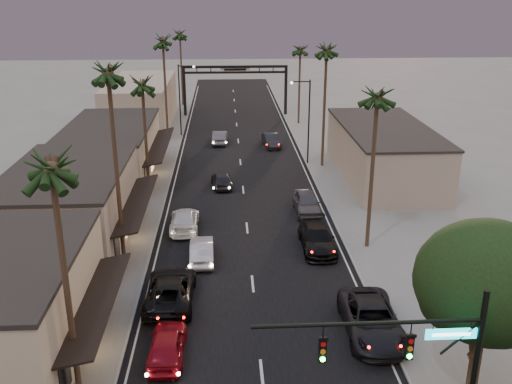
{
  "coord_description": "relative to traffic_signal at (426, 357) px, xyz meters",
  "views": [
    {
      "loc": [
        -1.56,
        -13.31,
        17.93
      ],
      "look_at": [
        0.79,
        29.42,
        2.5
      ],
      "focal_mm": 40.0,
      "sensor_mm": 36.0,
      "label": 1
    }
  ],
  "objects": [
    {
      "name": "curbside_grey",
      "position": [
        -0.53,
        27.05,
        -4.22
      ],
      "size": [
        2.09,
        5.08,
        1.72
      ],
      "primitive_type": "imported",
      "rotation": [
        0.0,
        0.0,
        0.01
      ],
      "color": "#434348",
      "rests_on": "ground"
    },
    {
      "name": "arch",
      "position": [
        -5.69,
        66.0,
        0.45
      ],
      "size": [
        15.2,
        0.4,
        7.27
      ],
      "color": "black",
      "rests_on": "ground"
    },
    {
      "name": "oncoming_grey_far",
      "position": [
        -7.95,
        50.02,
        -4.3
      ],
      "size": [
        1.83,
        4.78,
        1.55
      ],
      "primitive_type": "imported",
      "rotation": [
        0.0,
        0.0,
        3.1
      ],
      "color": "#535258",
      "rests_on": "ground"
    },
    {
      "name": "streetlight_left",
      "position": [
        -12.61,
        54.0,
        0.25
      ],
      "size": [
        2.13,
        0.3,
        9.0
      ],
      "color": "black",
      "rests_on": "ground"
    },
    {
      "name": "curbside_near",
      "position": [
        0.51,
        9.08,
        -4.2
      ],
      "size": [
        3.05,
        6.4,
        1.76
      ],
      "primitive_type": "imported",
      "rotation": [
        0.0,
        0.0,
        -0.02
      ],
      "color": "black",
      "rests_on": "ground"
    },
    {
      "name": "palm_far",
      "position": [
        -13.99,
        74.0,
        6.36
      ],
      "size": [
        3.2,
        3.2,
        13.2
      ],
      "color": "#38281C",
      "rests_on": "ground"
    },
    {
      "name": "storefront_mid",
      "position": [
        -18.69,
        22.0,
        -2.33
      ],
      "size": [
        8.0,
        14.0,
        5.5
      ],
      "primitive_type": "cube",
      "color": "gray",
      "rests_on": "ground"
    },
    {
      "name": "palm_rb",
      "position": [
        2.91,
        40.0,
        7.33
      ],
      "size": [
        3.2,
        3.2,
        14.2
      ],
      "color": "#38281C",
      "rests_on": "ground"
    },
    {
      "name": "storefront_dist",
      "position": [
        -18.69,
        61.0,
        -2.08
      ],
      "size": [
        8.0,
        20.0,
        6.0
      ],
      "primitive_type": "cube",
      "color": "gray",
      "rests_on": "ground"
    },
    {
      "name": "curbside_black",
      "position": [
        -0.77,
        19.98,
        -4.25
      ],
      "size": [
        2.34,
        5.74,
        1.67
      ],
      "primitive_type": "imported",
      "rotation": [
        0.0,
        0.0,
        0.0
      ],
      "color": "black",
      "rests_on": "ground"
    },
    {
      "name": "palm_lc",
      "position": [
        -14.29,
        32.0,
        5.39
      ],
      "size": [
        3.2,
        3.2,
        12.2
      ],
      "color": "#38281C",
      "rests_on": "ground"
    },
    {
      "name": "oncoming_dgrey",
      "position": [
        -7.71,
        33.98,
        -4.34
      ],
      "size": [
        2.22,
        4.51,
        1.48
      ],
      "primitive_type": "imported",
      "rotation": [
        0.0,
        0.0,
        3.25
      ],
      "color": "black",
      "rests_on": "ground"
    },
    {
      "name": "palm_ld",
      "position": [
        -14.29,
        51.0,
        7.33
      ],
      "size": [
        3.2,
        3.2,
        14.2
      ],
      "color": "#38281C",
      "rests_on": "ground"
    },
    {
      "name": "road",
      "position": [
        -5.69,
        41.0,
        -5.08
      ],
      "size": [
        14.0,
        120.0,
        0.02
      ],
      "primitive_type": "cube",
      "color": "black",
      "rests_on": "ground"
    },
    {
      "name": "corner_tree",
      "position": [
        3.79,
        3.45,
        0.9
      ],
      "size": [
        6.2,
        6.2,
        8.8
      ],
      "color": "#38281C",
      "rests_on": "ground"
    },
    {
      "name": "palm_ra",
      "position": [
        2.91,
        20.0,
        6.36
      ],
      "size": [
        3.2,
        3.2,
        13.2
      ],
      "color": "#38281C",
      "rests_on": "ground"
    },
    {
      "name": "streetlight_right",
      "position": [
        1.23,
        41.0,
        0.25
      ],
      "size": [
        2.13,
        0.3,
        9.0
      ],
      "color": "black",
      "rests_on": "ground"
    },
    {
      "name": "oncoming_red",
      "position": [
        -10.43,
        7.57,
        -4.31
      ],
      "size": [
        1.89,
        4.54,
        1.54
      ],
      "primitive_type": "imported",
      "rotation": [
        0.0,
        0.0,
        3.13
      ],
      "color": "maroon",
      "rests_on": "ground"
    },
    {
      "name": "curbside_far",
      "position": [
        -1.83,
        48.22,
        -4.32
      ],
      "size": [
        2.13,
        4.79,
        1.53
      ],
      "primitive_type": "imported",
      "rotation": [
        0.0,
        0.0,
        0.11
      ],
      "color": "black",
      "rests_on": "ground"
    },
    {
      "name": "oncoming_silver",
      "position": [
        -9.04,
        18.57,
        -4.33
      ],
      "size": [
        1.73,
        4.6,
        1.5
      ],
      "primitive_type": "imported",
      "rotation": [
        0.0,
        0.0,
        3.17
      ],
      "color": "#AAA9AF",
      "rests_on": "ground"
    },
    {
      "name": "traffic_signal",
      "position": [
        0.0,
        0.0,
        0.0
      ],
      "size": [
        8.51,
        0.22,
        7.8
      ],
      "color": "black",
      "rests_on": "ground"
    },
    {
      "name": "oncoming_white",
      "position": [
        -10.57,
        24.07,
        -4.31
      ],
      "size": [
        2.19,
        5.32,
        1.54
      ],
      "primitive_type": "imported",
      "rotation": [
        0.0,
        0.0,
        3.15
      ],
      "color": "silver",
      "rests_on": "ground"
    },
    {
      "name": "palm_rc",
      "position": [
        2.91,
        60.0,
        5.39
      ],
      "size": [
        3.2,
        3.2,
        12.2
      ],
      "color": "#38281C",
      "rests_on": "ground"
    },
    {
      "name": "storefront_far",
      "position": [
        -18.69,
        38.0,
        -2.58
      ],
      "size": [
        8.0,
        16.0,
        5.0
      ],
      "primitive_type": "cube",
      "color": "beige",
      "rests_on": "ground"
    },
    {
      "name": "oncoming_pickup",
      "position": [
        -10.73,
        13.07,
        -4.23
      ],
      "size": [
        2.91,
        6.16,
        1.7
      ],
      "primitive_type": "imported",
      "rotation": [
        0.0,
        0.0,
        3.13
      ],
      "color": "black",
      "rests_on": "ground"
    },
    {
      "name": "ground",
      "position": [
        -5.69,
        36.0,
        -5.08
      ],
      "size": [
        200.0,
        200.0,
        0.0
      ],
      "primitive_type": "plane",
      "color": "slate",
      "rests_on": "ground"
    },
    {
      "name": "palm_la",
      "position": [
        -14.29,
        5.0,
        6.36
      ],
      "size": [
        3.2,
        3.2,
        13.2
      ],
      "color": "#38281C",
      "rests_on": "ground"
    },
    {
      "name": "sidewalk_right",
      "position": [
        3.81,
        48.0,
        -5.02
      ],
      "size": [
        5.0,
        92.0,
        0.12
      ],
      "primitive_type": "cube",
      "color": "slate",
      "rests_on": "ground"
    },
    {
      "name": "building_right",
      "position": [
        8.31,
        36.0,
        -2.58
      ],
      "size": [
        8.0,
        18.0,
        5.0
      ],
      "primitive_type": "cube",
      "color": "gray",
      "rests_on": "ground"
    },
    {
      "name": "sidewalk_left",
      "position": [
        -15.19,
        48.0,
        -5.02
      ],
      "size": [
        5.0,
        92.0,
        0.12
      ],
      "primitive_type": "cube",
      "color": "slate",
      "rests_on": "ground"
    },
    {
      "name": "palm_lb",
      "position": [
        -14.29,
        18.0,
        8.3
      ],
      "size": [
        3.2,
        3.2,
        15.2
      ],
      "color": "#38281C",
      "rests_on": "ground"
    }
  ]
}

